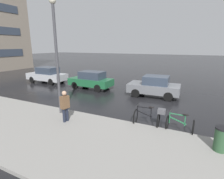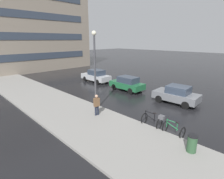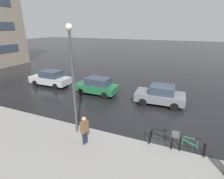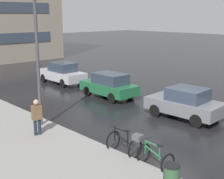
{
  "view_description": "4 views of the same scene",
  "coord_description": "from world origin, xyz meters",
  "px_view_note": "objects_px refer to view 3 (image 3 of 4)",
  "views": [
    {
      "loc": [
        -11.08,
        -2.16,
        3.74
      ],
      "look_at": [
        -0.96,
        2.74,
        0.91
      ],
      "focal_mm": 28.0,
      "sensor_mm": 36.0,
      "label": 1
    },
    {
      "loc": [
        -12.44,
        -5.63,
        5.41
      ],
      "look_at": [
        -2.07,
        4.62,
        1.21
      ],
      "focal_mm": 28.0,
      "sensor_mm": 36.0,
      "label": 2
    },
    {
      "loc": [
        -11.38,
        -0.91,
        5.89
      ],
      "look_at": [
        0.42,
        4.07,
        1.2
      ],
      "focal_mm": 28.0,
      "sensor_mm": 36.0,
      "label": 3
    },
    {
      "loc": [
        -11.18,
        -7.83,
        5.06
      ],
      "look_at": [
        -0.04,
        3.91,
        1.2
      ],
      "focal_mm": 50.0,
      "sensor_mm": 36.0,
      "label": 4
    }
  ],
  "objects_px": {
    "car_grey": "(160,95)",
    "streetlamp": "(73,73)",
    "bicycle_second": "(164,138)",
    "car_green": "(97,86)",
    "car_silver": "(50,78)",
    "pedestrian": "(85,130)",
    "bicycle_nearest": "(192,146)"
  },
  "relations": [
    {
      "from": "car_grey",
      "to": "streetlamp",
      "type": "xyz_separation_m",
      "value": [
        -5.98,
        3.8,
        2.83
      ]
    },
    {
      "from": "bicycle_second",
      "to": "car_green",
      "type": "height_order",
      "value": "car_green"
    },
    {
      "from": "car_green",
      "to": "streetlamp",
      "type": "height_order",
      "value": "streetlamp"
    },
    {
      "from": "car_green",
      "to": "bicycle_second",
      "type": "bearing_deg",
      "value": -128.59
    },
    {
      "from": "car_silver",
      "to": "car_grey",
      "type": "bearing_deg",
      "value": -91.23
    },
    {
      "from": "car_green",
      "to": "streetlamp",
      "type": "relative_size",
      "value": 0.64
    },
    {
      "from": "car_grey",
      "to": "pedestrian",
      "type": "bearing_deg",
      "value": 157.65
    },
    {
      "from": "streetlamp",
      "to": "bicycle_second",
      "type": "bearing_deg",
      "value": -81.25
    },
    {
      "from": "bicycle_nearest",
      "to": "bicycle_second",
      "type": "xyz_separation_m",
      "value": [
        -0.0,
        1.34,
        0.13
      ]
    },
    {
      "from": "car_silver",
      "to": "pedestrian",
      "type": "xyz_separation_m",
      "value": [
        -7.0,
        -8.35,
        0.14
      ]
    },
    {
      "from": "streetlamp",
      "to": "car_silver",
      "type": "bearing_deg",
      "value": 49.67
    },
    {
      "from": "car_silver",
      "to": "car_green",
      "type": "bearing_deg",
      "value": -92.57
    },
    {
      "from": "bicycle_nearest",
      "to": "streetlamp",
      "type": "distance_m",
      "value": 6.95
    },
    {
      "from": "bicycle_second",
      "to": "streetlamp",
      "type": "relative_size",
      "value": 0.24
    },
    {
      "from": "bicycle_second",
      "to": "streetlamp",
      "type": "distance_m",
      "value": 5.74
    },
    {
      "from": "bicycle_second",
      "to": "pedestrian",
      "type": "distance_m",
      "value": 4.07
    },
    {
      "from": "car_grey",
      "to": "streetlamp",
      "type": "relative_size",
      "value": 0.64
    },
    {
      "from": "bicycle_second",
      "to": "car_grey",
      "type": "bearing_deg",
      "value": 10.49
    },
    {
      "from": "bicycle_nearest",
      "to": "car_green",
      "type": "bearing_deg",
      "value": 56.49
    },
    {
      "from": "bicycle_nearest",
      "to": "car_grey",
      "type": "bearing_deg",
      "value": 23.81
    },
    {
      "from": "bicycle_second",
      "to": "car_silver",
      "type": "height_order",
      "value": "car_silver"
    },
    {
      "from": "bicycle_nearest",
      "to": "bicycle_second",
      "type": "bearing_deg",
      "value": 90.15
    },
    {
      "from": "car_silver",
      "to": "streetlamp",
      "type": "relative_size",
      "value": 0.71
    },
    {
      "from": "bicycle_nearest",
      "to": "streetlamp",
      "type": "bearing_deg",
      "value": 96.88
    },
    {
      "from": "car_grey",
      "to": "car_silver",
      "type": "bearing_deg",
      "value": 88.77
    },
    {
      "from": "bicycle_second",
      "to": "car_grey",
      "type": "xyz_separation_m",
      "value": [
        5.25,
        0.97,
        0.27
      ]
    },
    {
      "from": "car_green",
      "to": "car_grey",
      "type": "bearing_deg",
      "value": -89.9
    },
    {
      "from": "pedestrian",
      "to": "streetlamp",
      "type": "relative_size",
      "value": 0.28
    },
    {
      "from": "car_grey",
      "to": "car_silver",
      "type": "relative_size",
      "value": 0.9
    },
    {
      "from": "car_silver",
      "to": "pedestrian",
      "type": "distance_m",
      "value": 10.89
    },
    {
      "from": "bicycle_second",
      "to": "car_green",
      "type": "relative_size",
      "value": 0.37
    },
    {
      "from": "bicycle_nearest",
      "to": "car_green",
      "type": "distance_m",
      "value": 9.49
    }
  ]
}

